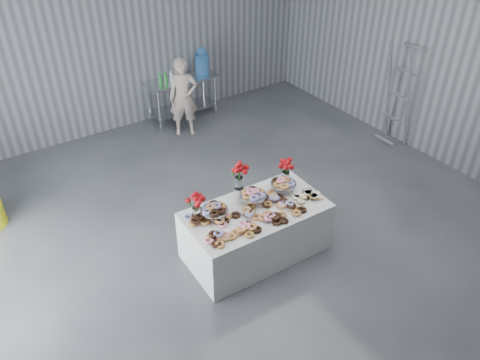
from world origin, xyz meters
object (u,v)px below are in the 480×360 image
at_px(person, 183,97).
at_px(stepladder, 398,95).
at_px(display_table, 256,231).
at_px(water_jug, 202,62).
at_px(prep_table, 182,91).

relative_size(person, stepladder, 0.77).
distance_m(person, stepladder, 4.02).
height_order(display_table, stepladder, stepladder).
bearing_deg(display_table, water_jug, 68.85).
height_order(prep_table, stepladder, stepladder).
xyz_separation_m(display_table, water_jug, (1.62, 4.19, 0.77)).
distance_m(prep_table, person, 0.64).
bearing_deg(prep_table, stepladder, -48.14).
height_order(prep_table, person, person).
xyz_separation_m(prep_table, stepladder, (2.82, -3.15, 0.38)).
relative_size(display_table, prep_table, 1.27).
bearing_deg(person, water_jug, 60.95).
relative_size(display_table, water_jug, 3.43).
distance_m(prep_table, stepladder, 4.24).
xyz_separation_m(display_table, stepladder, (3.94, 1.04, 0.62)).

